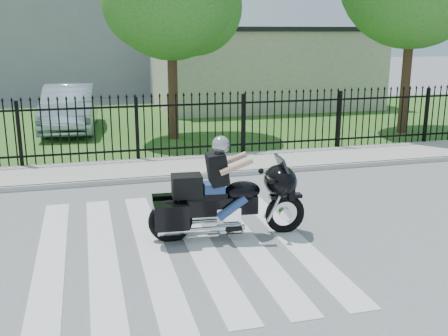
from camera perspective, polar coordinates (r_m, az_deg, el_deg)
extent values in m
plane|color=slate|center=(8.92, -5.29, -8.45)|extent=(120.00, 120.00, 0.00)
cube|color=#ADAAA3|center=(13.61, -8.87, -0.15)|extent=(40.00, 2.00, 0.12)
cube|color=#ADAAA3|center=(12.65, -8.37, -1.27)|extent=(40.00, 0.12, 0.12)
cube|color=#2F6021|center=(20.44, -11.02, 4.54)|extent=(40.00, 12.00, 0.02)
cube|color=black|center=(14.51, -9.35, 1.93)|extent=(26.00, 0.04, 0.05)
cube|color=black|center=(14.30, -9.55, 6.62)|extent=(26.00, 0.04, 0.05)
cylinder|color=#382316|center=(17.39, -5.62, 9.90)|extent=(0.32, 0.32, 4.16)
cylinder|color=#382316|center=(19.43, 19.30, 10.60)|extent=(0.32, 0.32, 4.80)
cube|color=beige|center=(25.56, 4.20, 10.66)|extent=(10.00, 6.00, 3.50)
cube|color=black|center=(25.50, 4.28, 14.81)|extent=(10.20, 6.20, 0.20)
torus|color=black|center=(9.41, 6.65, -4.98)|extent=(0.73, 0.19, 0.72)
torus|color=black|center=(9.04, -5.85, -5.79)|extent=(0.77, 0.21, 0.76)
cube|color=black|center=(9.06, -0.60, -4.11)|extent=(1.37, 0.35, 0.31)
ellipsoid|color=black|center=(9.07, 2.00, -2.52)|extent=(0.68, 0.46, 0.34)
cube|color=black|center=(8.97, -1.92, -2.99)|extent=(0.70, 0.38, 0.10)
cube|color=silver|center=(9.15, 0.37, -5.11)|extent=(0.44, 0.34, 0.31)
ellipsoid|color=black|center=(9.19, 6.14, -1.40)|extent=(0.62, 0.79, 0.56)
cube|color=black|center=(8.87, -4.07, -1.95)|extent=(0.53, 0.43, 0.38)
cube|color=navy|center=(8.95, -1.13, -2.18)|extent=(0.38, 0.34, 0.19)
sphere|color=#A2A5A9|center=(8.78, -0.35, 2.57)|extent=(0.30, 0.30, 0.30)
imported|color=#97AABE|center=(19.76, -16.45, 6.30)|extent=(2.05, 5.06, 1.63)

